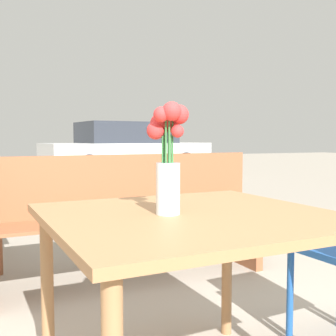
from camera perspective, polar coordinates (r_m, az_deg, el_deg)
name	(u,v)px	position (r m, az deg, el deg)	size (l,w,h in m)	color
table_front	(191,236)	(1.51, 3.16, -9.24)	(1.01, 0.97, 0.70)	#9E7047
flower_vase	(168,158)	(1.44, -0.03, 1.33)	(0.14, 0.13, 0.38)	silver
bench_near	(131,211)	(2.85, -5.04, -5.77)	(1.92, 0.43, 0.85)	brown
parked_car	(126,151)	(10.72, -5.71, 2.36)	(4.21, 2.09, 1.35)	silver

